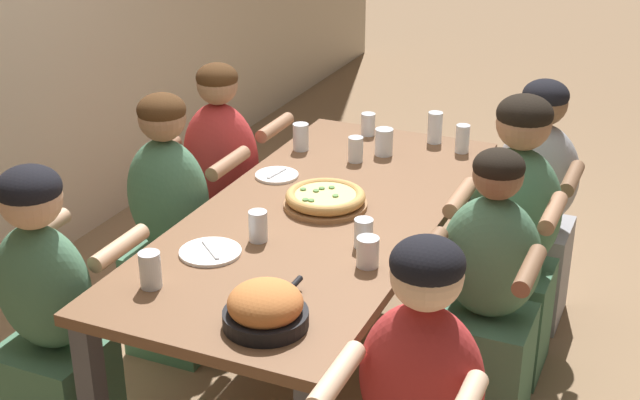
% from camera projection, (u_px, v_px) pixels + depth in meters
% --- Properties ---
extents(ground_plane, '(18.00, 18.00, 0.00)m').
position_uv_depth(ground_plane, '(320.00, 376.00, 3.69)').
color(ground_plane, '#896B4C').
rests_on(ground_plane, ground).
extents(dining_table, '(2.02, 0.89, 0.75)m').
position_uv_depth(dining_table, '(320.00, 231.00, 3.42)').
color(dining_table, brown).
rests_on(dining_table, ground).
extents(pizza_board_main, '(0.32, 0.32, 0.06)m').
position_uv_depth(pizza_board_main, '(325.00, 199.00, 3.41)').
color(pizza_board_main, '#996B42').
rests_on(pizza_board_main, dining_table).
extents(skillet_bowl, '(0.37, 0.26, 0.14)m').
position_uv_depth(skillet_bowl, '(266.00, 308.00, 2.62)').
color(skillet_bowl, black).
rests_on(skillet_bowl, dining_table).
extents(empty_plate_a, '(0.18, 0.18, 0.02)m').
position_uv_depth(empty_plate_a, '(277.00, 175.00, 3.70)').
color(empty_plate_a, white).
rests_on(empty_plate_a, dining_table).
extents(empty_plate_b, '(0.22, 0.22, 0.02)m').
position_uv_depth(empty_plate_b, '(210.00, 252.00, 3.07)').
color(empty_plate_b, white).
rests_on(empty_plate_b, dining_table).
extents(drinking_glass_a, '(0.07, 0.07, 0.11)m').
position_uv_depth(drinking_glass_a, '(356.00, 151.00, 3.84)').
color(drinking_glass_a, silver).
rests_on(drinking_glass_a, dining_table).
extents(drinking_glass_b, '(0.07, 0.07, 0.11)m').
position_uv_depth(drinking_glass_b, '(258.00, 228.00, 3.14)').
color(drinking_glass_b, silver).
rests_on(drinking_glass_b, dining_table).
extents(drinking_glass_c, '(0.07, 0.07, 0.14)m').
position_uv_depth(drinking_glass_c, '(435.00, 129.00, 4.05)').
color(drinking_glass_c, silver).
rests_on(drinking_glass_c, dining_table).
extents(drinking_glass_d, '(0.07, 0.07, 0.10)m').
position_uv_depth(drinking_glass_d, '(364.00, 233.00, 3.10)').
color(drinking_glass_d, silver).
rests_on(drinking_glass_d, dining_table).
extents(drinking_glass_e, '(0.08, 0.08, 0.10)m').
position_uv_depth(drinking_glass_e, '(368.00, 253.00, 2.97)').
color(drinking_glass_e, silver).
rests_on(drinking_glass_e, dining_table).
extents(drinking_glass_f, '(0.07, 0.07, 0.10)m').
position_uv_depth(drinking_glass_f, '(368.00, 126.00, 4.16)').
color(drinking_glass_f, silver).
rests_on(drinking_glass_f, dining_table).
extents(drinking_glass_g, '(0.07, 0.07, 0.12)m').
position_uv_depth(drinking_glass_g, '(301.00, 139.00, 3.97)').
color(drinking_glass_g, silver).
rests_on(drinking_glass_g, dining_table).
extents(drinking_glass_h, '(0.07, 0.07, 0.12)m').
position_uv_depth(drinking_glass_h, '(150.00, 271.00, 2.84)').
color(drinking_glass_h, silver).
rests_on(drinking_glass_h, dining_table).
extents(drinking_glass_i, '(0.08, 0.08, 0.12)m').
position_uv_depth(drinking_glass_i, '(384.00, 143.00, 3.92)').
color(drinking_glass_i, silver).
rests_on(drinking_glass_i, dining_table).
extents(drinking_glass_j, '(0.06, 0.06, 0.13)m').
position_uv_depth(drinking_glass_j, '(462.00, 140.00, 3.94)').
color(drinking_glass_j, silver).
rests_on(drinking_glass_j, dining_table).
extents(diner_far_midright, '(0.51, 0.40, 1.16)m').
position_uv_depth(diner_far_midright, '(223.00, 198.00, 4.06)').
color(diner_far_midright, '#B22D2D').
rests_on(diner_far_midright, ground).
extents(diner_far_center, '(0.51, 0.40, 1.15)m').
position_uv_depth(diner_far_center, '(172.00, 237.00, 3.70)').
color(diner_far_center, '#477556').
rests_on(diner_far_center, ground).
extents(diner_near_right, '(0.51, 0.40, 1.12)m').
position_uv_depth(diner_near_right, '(533.00, 213.00, 3.93)').
color(diner_near_right, '#99999E').
rests_on(diner_near_right, ground).
extents(diner_near_center, '(0.51, 0.40, 1.11)m').
position_uv_depth(diner_near_center, '(486.00, 306.00, 3.24)').
color(diner_near_center, '#477556').
rests_on(diner_near_center, ground).
extents(diner_near_midright, '(0.51, 0.40, 1.19)m').
position_uv_depth(diner_near_midright, '(512.00, 247.00, 3.54)').
color(diner_near_midright, '#477556').
rests_on(diner_near_midright, ground).
extents(diner_far_left, '(0.51, 0.40, 1.12)m').
position_uv_depth(diner_far_left, '(50.00, 329.00, 3.05)').
color(diner_far_left, '#477556').
rests_on(diner_far_left, ground).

